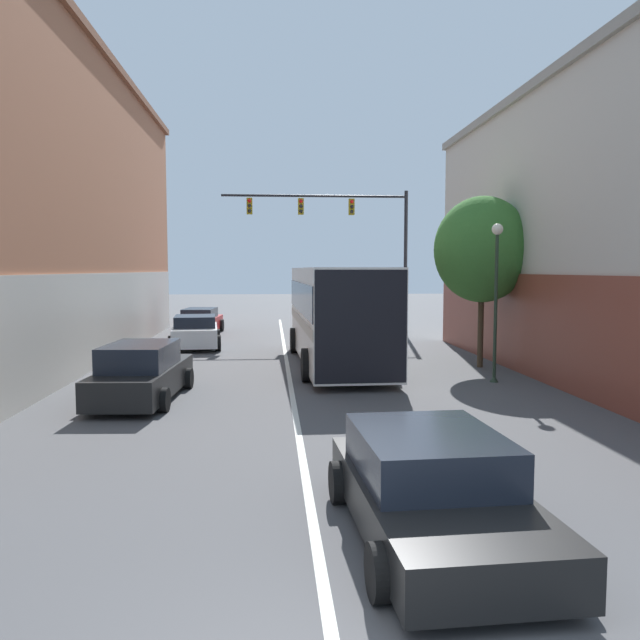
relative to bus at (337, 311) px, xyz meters
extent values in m
cube|color=silver|center=(-1.73, -1.88, -1.90)|extent=(0.14, 43.14, 0.01)
cube|color=beige|center=(-8.28, 0.97, -0.30)|extent=(0.24, 27.84, 3.20)
cube|color=brown|center=(5.82, -4.04, -0.31)|extent=(0.24, 21.78, 3.18)
cube|color=silver|center=(0.00, 0.02, -0.10)|extent=(2.76, 10.46, 3.16)
cube|color=black|center=(0.00, 0.02, 0.47)|extent=(2.81, 10.26, 1.01)
cube|color=beige|center=(0.00, 0.02, -0.35)|extent=(2.80, 10.36, 0.32)
cube|color=black|center=(0.11, -5.16, -0.10)|extent=(2.48, 0.11, 3.03)
cylinder|color=black|center=(-1.37, 3.22, -1.40)|extent=(0.32, 1.01, 1.00)
cylinder|color=black|center=(1.23, 3.27, -1.40)|extent=(0.32, 1.01, 1.00)
cylinder|color=black|center=(-1.23, -3.24, -1.40)|extent=(0.32, 1.01, 1.00)
cylinder|color=black|center=(1.37, -3.18, -1.40)|extent=(0.32, 1.01, 1.00)
cube|color=black|center=(-0.27, -14.18, -1.46)|extent=(2.10, 4.40, 0.56)
cube|color=black|center=(-0.28, -13.92, -0.89)|extent=(1.85, 2.33, 0.56)
cylinder|color=black|center=(-1.31, -12.90, -1.60)|extent=(0.25, 0.61, 0.60)
cylinder|color=black|center=(0.64, -12.80, -1.60)|extent=(0.25, 0.61, 0.60)
cylinder|color=black|center=(-1.18, -15.57, -1.60)|extent=(0.25, 0.61, 0.60)
cylinder|color=black|center=(0.77, -15.47, -1.60)|extent=(0.25, 0.61, 0.60)
cube|color=red|center=(-5.90, 10.76, -1.39)|extent=(1.92, 4.68, 0.67)
cube|color=black|center=(-5.91, 10.54, -0.80)|extent=(1.64, 2.47, 0.50)
cylinder|color=black|center=(-6.64, 12.24, -1.57)|extent=(0.26, 0.67, 0.65)
cylinder|color=black|center=(-4.96, 12.13, -1.57)|extent=(0.26, 0.67, 0.65)
cylinder|color=black|center=(-6.83, 9.40, -1.57)|extent=(0.26, 0.67, 0.65)
cylinder|color=black|center=(-5.15, 9.29, -1.57)|extent=(0.26, 0.67, 0.65)
cube|color=black|center=(-5.56, -5.45, -1.39)|extent=(1.96, 4.79, 0.70)
cube|color=black|center=(-5.57, -5.68, -0.74)|extent=(1.68, 2.54, 0.61)
cylinder|color=black|center=(-6.33, -3.94, -1.61)|extent=(0.26, 0.59, 0.58)
cylinder|color=black|center=(-4.60, -4.05, -1.61)|extent=(0.26, 0.59, 0.58)
cylinder|color=black|center=(-6.51, -6.85, -1.61)|extent=(0.26, 0.59, 0.58)
cylinder|color=black|center=(-4.78, -6.96, -1.61)|extent=(0.26, 0.59, 0.58)
cube|color=silver|center=(-5.50, 5.14, -1.35)|extent=(2.19, 4.29, 0.74)
cube|color=black|center=(-5.48, 4.93, -0.75)|extent=(1.86, 2.30, 0.46)
cylinder|color=black|center=(-6.55, 6.33, -1.57)|extent=(0.28, 0.69, 0.67)
cylinder|color=black|center=(-4.69, 6.51, -1.57)|extent=(0.28, 0.69, 0.67)
cylinder|color=black|center=(-6.31, 3.78, -1.57)|extent=(0.28, 0.69, 0.67)
cylinder|color=black|center=(-4.44, 3.95, -1.57)|extent=(0.28, 0.69, 0.67)
cylinder|color=black|center=(4.52, 9.69, 1.73)|extent=(0.18, 0.18, 7.26)
cylinder|color=black|center=(-0.09, 9.69, 5.06)|extent=(9.21, 0.12, 0.12)
cube|color=#9E8419|center=(1.75, 9.69, 4.54)|extent=(0.28, 0.24, 0.80)
sphere|color=red|center=(1.75, 9.54, 4.79)|extent=(0.18, 0.18, 0.18)
sphere|color=black|center=(1.75, 9.54, 4.54)|extent=(0.18, 0.18, 0.18)
sphere|color=black|center=(1.75, 9.54, 4.29)|extent=(0.18, 0.18, 0.18)
cube|color=#9E8419|center=(-0.78, 9.69, 4.54)|extent=(0.28, 0.24, 0.80)
sphere|color=red|center=(-0.78, 9.54, 4.79)|extent=(0.18, 0.18, 0.18)
sphere|color=black|center=(-0.78, 9.54, 4.54)|extent=(0.18, 0.18, 0.18)
sphere|color=black|center=(-0.78, 9.54, 4.29)|extent=(0.18, 0.18, 0.18)
cube|color=#9E8419|center=(-3.32, 9.69, 4.54)|extent=(0.28, 0.24, 0.80)
sphere|color=red|center=(-3.32, 9.54, 4.79)|extent=(0.18, 0.18, 0.18)
sphere|color=black|center=(-3.32, 9.54, 4.54)|extent=(0.18, 0.18, 0.18)
sphere|color=black|center=(-3.32, 9.54, 4.29)|extent=(0.18, 0.18, 0.18)
cone|color=#233323|center=(4.31, -3.72, -1.80)|extent=(0.26, 0.26, 0.20)
cylinder|color=#233323|center=(4.31, -3.72, 0.29)|extent=(0.10, 0.10, 4.38)
sphere|color=#EFE5CC|center=(4.31, -3.72, 2.59)|extent=(0.33, 0.33, 0.33)
cylinder|color=#3D2D1E|center=(4.83, -0.94, -0.59)|extent=(0.19, 0.19, 2.62)
ellipsoid|color=#38702D|center=(4.83, -0.94, 2.10)|extent=(3.24, 2.92, 3.57)
camera|label=1|loc=(-2.25, -21.53, 1.43)|focal=35.00mm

